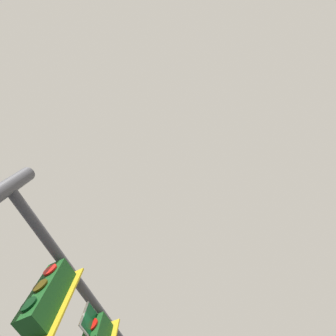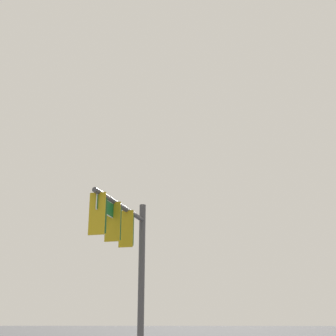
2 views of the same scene
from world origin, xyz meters
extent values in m
cylinder|color=#47474C|center=(-5.23, -8.75, 5.36)|extent=(4.49, 1.10, 0.17)
cube|color=gold|center=(-5.71, -8.65, 4.69)|extent=(0.14, 0.51, 1.30)
cube|color=#144719|center=(-5.90, -8.61, 4.69)|extent=(0.42, 0.39, 1.10)
cylinder|color=#144719|center=(-5.90, -8.61, 5.30)|extent=(0.04, 0.04, 0.12)
cylinder|color=red|center=(-6.09, -8.57, 5.02)|extent=(0.07, 0.22, 0.22)
cylinder|color=#392D05|center=(-6.09, -8.57, 4.69)|extent=(0.07, 0.22, 0.22)
cylinder|color=black|center=(-6.09, -8.57, 4.36)|extent=(0.07, 0.22, 0.22)
cylinder|color=#144719|center=(-4.67, -8.87, 5.30)|extent=(0.04, 0.04, 0.12)
cylinder|color=red|center=(-4.87, -8.83, 5.02)|extent=(0.07, 0.22, 0.22)
camera|label=1|loc=(-8.36, -11.03, 1.66)|focal=28.00mm
camera|label=2|loc=(10.34, -6.22, 1.59)|focal=50.00mm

